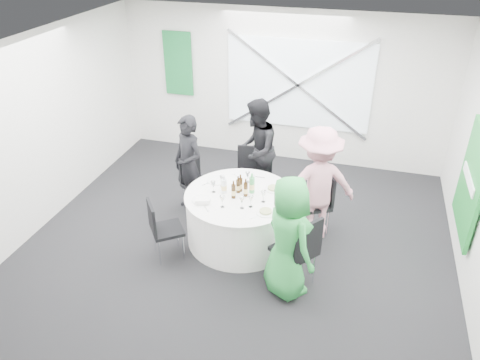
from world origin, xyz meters
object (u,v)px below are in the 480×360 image
(chair_front_right, at_px, (300,247))
(chair_back_left, at_px, (194,179))
(chair_front_left, at_px, (161,226))
(banquet_table, at_px, (240,217))
(green_water_bottle, at_px, (252,185))
(chair_back, at_px, (248,169))
(person_woman_pink, at_px, (318,184))
(person_woman_green, at_px, (288,238))
(person_man_back_left, at_px, (189,164))
(person_man_back, at_px, (256,150))
(clear_water_bottle, at_px, (224,186))
(chair_back_right, at_px, (320,198))

(chair_front_right, bearing_deg, chair_back_left, -88.60)
(chair_front_left, bearing_deg, banquet_table, -90.00)
(chair_back_left, height_order, green_water_bottle, green_water_bottle)
(chair_back, height_order, person_woman_pink, person_woman_pink)
(person_woman_pink, relative_size, green_water_bottle, 5.78)
(person_woman_pink, xyz_separation_m, person_woman_green, (-0.17, -1.28, -0.05))
(chair_back_left, xyz_separation_m, person_man_back_left, (-0.06, -0.04, 0.27))
(chair_front_right, relative_size, person_man_back, 0.61)
(clear_water_bottle, bearing_deg, chair_back_right, 23.10)
(chair_back_left, xyz_separation_m, chair_front_left, (0.03, -1.32, 0.01))
(chair_front_left, bearing_deg, green_water_bottle, -89.66)
(person_woman_green, xyz_separation_m, clear_water_bottle, (-1.08, 0.86, 0.06))
(chair_back, distance_m, person_man_back_left, 1.04)
(person_man_back_left, xyz_separation_m, person_man_back, (0.91, 0.68, 0.05))
(clear_water_bottle, bearing_deg, chair_front_right, -31.59)
(chair_back_left, relative_size, chair_front_right, 0.85)
(chair_front_right, distance_m, person_woman_pink, 1.20)
(person_man_back, height_order, green_water_bottle, person_man_back)
(chair_back_left, bearing_deg, chair_back_right, -58.23)
(person_man_back_left, relative_size, person_woman_green, 0.98)
(banquet_table, xyz_separation_m, person_woman_pink, (1.02, 0.42, 0.48))
(chair_back_left, xyz_separation_m, green_water_bottle, (1.08, -0.53, 0.36))
(person_man_back_left, relative_size, clear_water_bottle, 5.83)
(banquet_table, relative_size, clear_water_bottle, 5.76)
(chair_back, distance_m, person_woman_green, 2.32)
(person_man_back, bearing_deg, banquet_table, 0.00)
(chair_front_left, bearing_deg, chair_back, -57.64)
(person_man_back_left, height_order, green_water_bottle, person_man_back_left)
(banquet_table, xyz_separation_m, chair_back, (-0.20, 1.19, 0.14))
(chair_back_right, xyz_separation_m, chair_front_right, (-0.08, -1.30, 0.05))
(chair_back_right, distance_m, green_water_bottle, 1.07)
(chair_front_right, height_order, clear_water_bottle, chair_front_right)
(chair_front_right, bearing_deg, chair_back, -111.49)
(chair_front_left, relative_size, person_man_back_left, 0.56)
(chair_front_left, xyz_separation_m, person_woman_green, (1.76, -0.18, 0.29))
(chair_back, relative_size, chair_front_right, 0.86)
(person_woman_green, bearing_deg, person_woman_pink, -52.32)
(person_man_back, bearing_deg, chair_front_right, 23.76)
(person_woman_green, bearing_deg, chair_back_right, -53.27)
(person_woman_pink, bearing_deg, clear_water_bottle, -3.86)
(banquet_table, xyz_separation_m, green_water_bottle, (0.14, 0.11, 0.50))
(chair_front_left, distance_m, green_water_bottle, 1.37)
(chair_back, height_order, chair_back_right, chair_back_right)
(banquet_table, bearing_deg, green_water_bottle, 39.22)
(chair_front_right, bearing_deg, person_woman_pink, -144.69)
(person_man_back_left, xyz_separation_m, person_woman_pink, (2.02, -0.18, 0.07))
(banquet_table, distance_m, person_woman_pink, 1.20)
(clear_water_bottle, bearing_deg, green_water_bottle, 17.16)
(person_man_back_left, bearing_deg, person_woman_green, -7.32)
(person_man_back, height_order, person_woman_pink, person_woman_pink)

